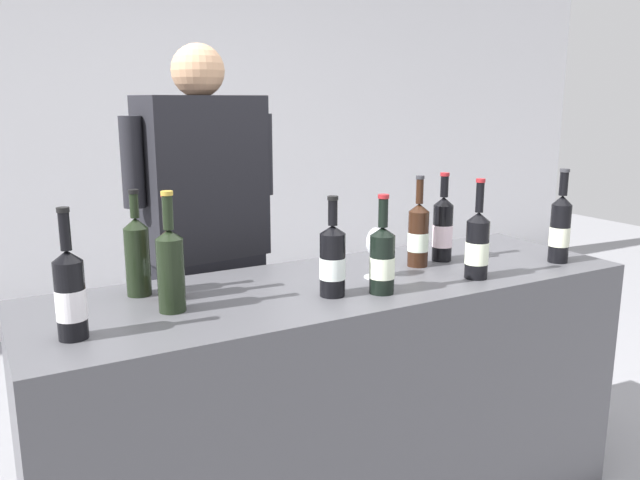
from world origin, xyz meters
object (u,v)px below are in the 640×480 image
object	(u,v)px
wine_bottle_4	(333,260)
wine_bottle_5	(560,228)
person_server	(206,273)
wine_bottle_1	(171,267)
wine_bottle_9	(418,235)
wine_bottle_0	(477,245)
wine_bottle_8	(137,254)
wine_bottle_7	(382,259)
wine_bottle_2	(70,294)
wine_glass	(376,245)
wine_bottle_6	(170,262)
wine_bottle_3	(443,229)

from	to	relation	value
wine_bottle_4	wine_bottle_5	xyz separation A→B (m)	(0.95, -0.05, 0.02)
wine_bottle_4	person_server	bearing A→B (deg)	102.78
wine_bottle_1	wine_bottle_9	xyz separation A→B (m)	(0.93, 0.06, -0.01)
wine_bottle_0	wine_bottle_8	xyz separation A→B (m)	(-1.05, 0.36, 0.01)
wine_bottle_5	wine_bottle_7	world-z (taller)	wine_bottle_5
wine_bottle_1	wine_bottle_2	world-z (taller)	wine_bottle_1
wine_bottle_1	wine_bottle_0	bearing A→B (deg)	-9.16
wine_bottle_8	wine_glass	bearing A→B (deg)	-14.47
wine_bottle_5	person_server	size ratio (longest dim) A/B	0.20
wine_bottle_0	wine_bottle_2	size ratio (longest dim) A/B	1.00
wine_bottle_4	wine_bottle_7	size ratio (longest dim) A/B	1.00
wine_bottle_2	wine_bottle_8	distance (m)	0.38
wine_bottle_9	wine_bottle_1	bearing A→B (deg)	-176.00
wine_bottle_4	wine_bottle_6	world-z (taller)	wine_bottle_6
wine_bottle_2	wine_glass	bearing A→B (deg)	5.64
wine_bottle_1	person_server	size ratio (longest dim) A/B	0.20
wine_bottle_6	wine_bottle_2	bearing A→B (deg)	-146.65
wine_bottle_4	wine_bottle_8	bearing A→B (deg)	150.14
wine_bottle_2	person_server	world-z (taller)	person_server
wine_glass	wine_bottle_8	bearing A→B (deg)	165.53
wine_bottle_7	wine_bottle_1	bearing A→B (deg)	166.77
wine_bottle_6	wine_bottle_7	bearing A→B (deg)	-24.05
wine_bottle_1	wine_glass	bearing A→B (deg)	0.74
wine_bottle_3	wine_bottle_1	bearing A→B (deg)	-175.31
wine_bottle_1	wine_bottle_8	distance (m)	0.21
wine_bottle_4	wine_bottle_2	bearing A→B (deg)	179.46
wine_bottle_3	wine_glass	bearing A→B (deg)	-167.58
wine_bottle_5	person_server	bearing A→B (deg)	145.40
wine_bottle_2	person_server	bearing A→B (deg)	49.97
wine_bottle_4	wine_bottle_6	bearing A→B (deg)	154.31
person_server	wine_bottle_4	bearing A→B (deg)	-77.22
wine_bottle_6	wine_bottle_5	bearing A→B (deg)	-10.69
wine_bottle_5	wine_glass	distance (m)	0.73
wine_bottle_8	wine_bottle_9	world-z (taller)	same
wine_bottle_2	wine_glass	world-z (taller)	wine_bottle_2
wine_bottle_0	wine_bottle_5	size ratio (longest dim) A/B	0.97
wine_bottle_1	wine_bottle_9	world-z (taller)	wine_bottle_1
wine_bottle_7	wine_bottle_6	bearing A→B (deg)	155.95
wine_bottle_0	wine_bottle_5	distance (m)	0.42
wine_bottle_4	wine_glass	xyz separation A→B (m)	(0.23, 0.10, 0.00)
wine_bottle_5	wine_bottle_7	size ratio (longest dim) A/B	1.12
wine_bottle_8	wine_bottle_5	bearing A→B (deg)	-13.33
wine_bottle_6	wine_glass	bearing A→B (deg)	-9.15
wine_bottle_9	wine_bottle_2	bearing A→B (deg)	-172.77
wine_bottle_0	wine_bottle_5	world-z (taller)	wine_bottle_5
wine_bottle_7	person_server	world-z (taller)	person_server
wine_bottle_1	person_server	xyz separation A→B (m)	(0.31, 0.62, -0.21)
wine_bottle_3	wine_bottle_8	size ratio (longest dim) A/B	1.00
person_server	wine_bottle_9	bearing A→B (deg)	-42.08
wine_bottle_0	person_server	xyz separation A→B (m)	(-0.69, 0.78, -0.19)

